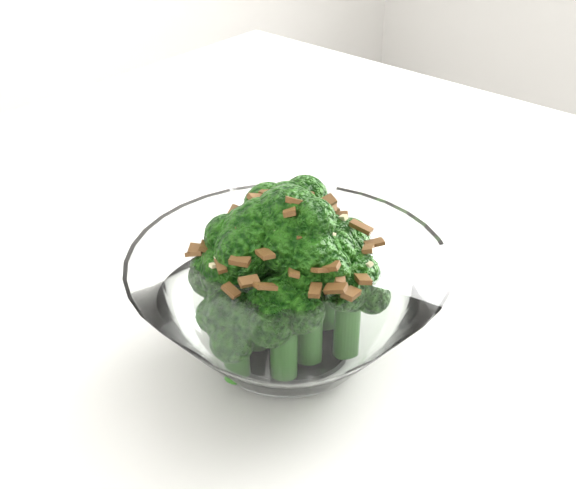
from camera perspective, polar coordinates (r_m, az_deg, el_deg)
table at (r=0.59m, az=-13.46°, el=-12.70°), size 1.35×1.06×0.75m
broccoli_dish at (r=0.50m, az=-0.05°, el=-3.55°), size 0.20×0.20×0.12m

